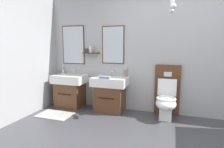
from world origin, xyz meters
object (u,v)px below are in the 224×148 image
Objects in this scene: toilet at (166,98)px; soap_dispenser at (126,73)px; folded_hand_towel at (106,77)px; toothbrush_cup at (63,71)px; vanity_sink_left at (70,90)px; vanity_sink_right at (110,93)px.

toilet is 0.96m from soap_dispenser.
toilet is 4.55× the size of folded_hand_towel.
soap_dispenser is at bearing 0.37° from toothbrush_cup.
soap_dispenser is (1.25, 0.18, 0.41)m from vanity_sink_left.
vanity_sink_right is 0.53m from soap_dispenser.
soap_dispenser is at bearing 31.54° from vanity_sink_right.
toilet is (1.14, 0.01, -0.01)m from vanity_sink_right.
folded_hand_towel is at bearing -105.24° from vanity_sink_right.
folded_hand_towel is at bearing -135.45° from soap_dispenser.
toothbrush_cup is at bearing 176.12° from toilet.
vanity_sink_right is at bearing -7.74° from toothbrush_cup.
vanity_sink_right is 1.14m from toilet.
vanity_sink_right is 3.28× the size of folded_hand_towel.
toothbrush_cup is (-2.38, 0.16, 0.40)m from toilet.
toilet reaches higher than toothbrush_cup.
vanity_sink_left is 3.99× the size of soap_dispenser.
soap_dispenser is (0.29, 0.18, 0.41)m from vanity_sink_right.
toothbrush_cup is at bearing -179.63° from soap_dispenser.
soap_dispenser is 0.47m from folded_hand_towel.
vanity_sink_right is (0.96, 0.00, 0.00)m from vanity_sink_left.
folded_hand_towel is at bearing -14.74° from toothbrush_cup.
toothbrush_cup is (-1.24, 0.17, 0.39)m from vanity_sink_right.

